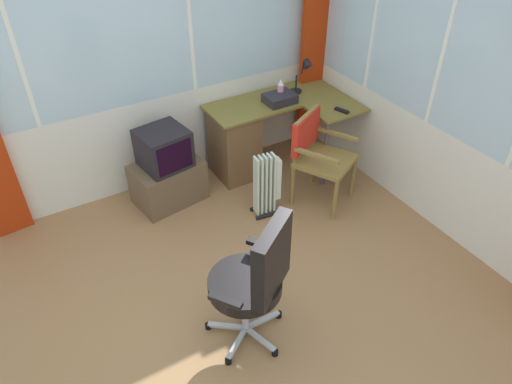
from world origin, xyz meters
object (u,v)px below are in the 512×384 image
object	(u,v)px
desk_lamp	(306,71)
spray_bottle	(281,90)
tv_remote	(342,110)
space_heater	(267,184)
paper_tray	(280,98)
wooden_armchair	(315,147)
office_chair	(256,277)
tv_on_stand	(167,171)
desk	(242,138)

from	to	relation	value
desk_lamp	spray_bottle	distance (m)	0.33
desk_lamp	tv_remote	size ratio (longest dim) A/B	2.41
spray_bottle	space_heater	size ratio (longest dim) A/B	0.34
spray_bottle	desk_lamp	bearing A→B (deg)	2.13
desk_lamp	paper_tray	world-z (taller)	desk_lamp
tv_remote	space_heater	distance (m)	1.05
paper_tray	desk_lamp	bearing A→B (deg)	10.84
wooden_armchair	office_chair	bearing A→B (deg)	-138.59
desk_lamp	space_heater	bearing A→B (deg)	-141.34
paper_tray	tv_remote	bearing A→B (deg)	-48.16
desk_lamp	office_chair	xyz separation A→B (m)	(-1.68, -1.86, -0.35)
office_chair	space_heater	xyz separation A→B (m)	(0.80, 1.16, -0.30)
tv_on_stand	desk_lamp	bearing A→B (deg)	1.77
desk_lamp	wooden_armchair	xyz separation A→B (m)	(-0.36, -0.70, -0.41)
tv_on_stand	paper_tray	bearing A→B (deg)	-0.79
desk_lamp	tv_remote	xyz separation A→B (m)	(0.07, -0.53, -0.22)
tv_remote	space_heater	size ratio (longest dim) A/B	0.23
desk_lamp	spray_bottle	size ratio (longest dim) A/B	1.68
desk_lamp	space_heater	size ratio (longest dim) A/B	0.57
paper_tray	office_chair	world-z (taller)	office_chair
desk_lamp	tv_on_stand	xyz separation A→B (m)	(-1.60, -0.05, -0.64)
paper_tray	space_heater	size ratio (longest dim) A/B	0.47
spray_bottle	tv_remote	bearing A→B (deg)	-54.28
desk	office_chair	xyz separation A→B (m)	(-0.93, -1.87, 0.22)
tv_on_stand	space_heater	world-z (taller)	tv_on_stand
desk	tv_remote	world-z (taller)	tv_remote
paper_tray	office_chair	xyz separation A→B (m)	(-1.33, -1.79, -0.16)
desk	desk_lamp	distance (m)	0.94
tv_remote	spray_bottle	bearing A→B (deg)	108.40
paper_tray	wooden_armchair	world-z (taller)	wooden_armchair
desk	spray_bottle	distance (m)	0.62
tv_remote	paper_tray	xyz separation A→B (m)	(-0.42, 0.46, 0.03)
tv_remote	tv_on_stand	distance (m)	1.78
tv_remote	office_chair	world-z (taller)	office_chair
spray_bottle	wooden_armchair	world-z (taller)	spray_bottle
spray_bottle	office_chair	bearing A→B (deg)	-126.58
desk	paper_tray	distance (m)	0.55
spray_bottle	office_chair	world-z (taller)	office_chair
office_chair	tv_on_stand	world-z (taller)	office_chair
tv_on_stand	tv_remote	bearing A→B (deg)	-16.15
office_chair	wooden_armchair	bearing A→B (deg)	41.41
space_heater	spray_bottle	bearing A→B (deg)	50.46
desk_lamp	spray_bottle	xyz separation A→B (m)	(-0.31, -0.01, -0.13)
tv_remote	wooden_armchair	world-z (taller)	wooden_armchair
spray_bottle	wooden_armchair	size ratio (longest dim) A/B	0.24
desk	wooden_armchair	bearing A→B (deg)	-61.70
paper_tray	space_heater	world-z (taller)	paper_tray
desk	wooden_armchair	xyz separation A→B (m)	(0.38, -0.71, 0.16)
paper_tray	office_chair	bearing A→B (deg)	-126.56
tv_on_stand	wooden_armchair	bearing A→B (deg)	-27.84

